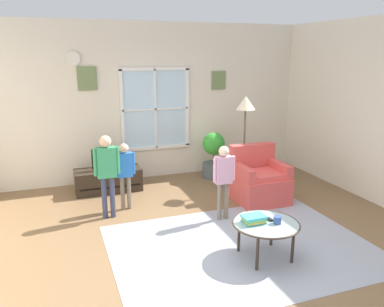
{
  "coord_description": "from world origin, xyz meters",
  "views": [
    {
      "loc": [
        -1.73,
        -3.88,
        2.28
      ],
      "look_at": [
        -0.17,
        0.43,
        1.1
      ],
      "focal_mm": 36.3,
      "sensor_mm": 36.0,
      "label": 1
    }
  ],
  "objects_px": {
    "armchair": "(259,181)",
    "coffee_table": "(266,225)",
    "person_blue_shirt": "(125,169)",
    "person_green_shirt": "(107,167)",
    "potted_plant_by_window": "(214,154)",
    "cup": "(277,220)",
    "television": "(107,158)",
    "floor_lamp": "(245,112)",
    "tv_stand": "(108,180)",
    "book_stack": "(254,219)",
    "person_pink_shirt": "(223,174)",
    "remote_near_books": "(268,219)"
  },
  "relations": [
    {
      "from": "floor_lamp",
      "to": "book_stack",
      "type": "bearing_deg",
      "value": -114.43
    },
    {
      "from": "remote_near_books",
      "to": "floor_lamp",
      "type": "bearing_deg",
      "value": 70.2
    },
    {
      "from": "tv_stand",
      "to": "armchair",
      "type": "height_order",
      "value": "armchair"
    },
    {
      "from": "tv_stand",
      "to": "cup",
      "type": "height_order",
      "value": "cup"
    },
    {
      "from": "armchair",
      "to": "coffee_table",
      "type": "distance_m",
      "value": 1.8
    },
    {
      "from": "coffee_table",
      "to": "person_pink_shirt",
      "type": "bearing_deg",
      "value": 90.99
    },
    {
      "from": "television",
      "to": "armchair",
      "type": "bearing_deg",
      "value": -30.18
    },
    {
      "from": "person_blue_shirt",
      "to": "floor_lamp",
      "type": "bearing_deg",
      "value": 5.03
    },
    {
      "from": "book_stack",
      "to": "armchair",
      "type": "bearing_deg",
      "value": 58.56
    },
    {
      "from": "coffee_table",
      "to": "cup",
      "type": "xyz_separation_m",
      "value": [
        0.11,
        -0.06,
        0.07
      ]
    },
    {
      "from": "television",
      "to": "person_blue_shirt",
      "type": "relative_size",
      "value": 0.5
    },
    {
      "from": "person_green_shirt",
      "to": "coffee_table",
      "type": "bearing_deg",
      "value": -48.85
    },
    {
      "from": "potted_plant_by_window",
      "to": "armchair",
      "type": "bearing_deg",
      "value": -81.19
    },
    {
      "from": "remote_near_books",
      "to": "coffee_table",
      "type": "bearing_deg",
      "value": -135.25
    },
    {
      "from": "television",
      "to": "coffee_table",
      "type": "distance_m",
      "value": 3.18
    },
    {
      "from": "book_stack",
      "to": "person_green_shirt",
      "type": "xyz_separation_m",
      "value": [
        -1.39,
        1.69,
        0.28
      ]
    },
    {
      "from": "cup",
      "to": "person_green_shirt",
      "type": "distance_m",
      "value": 2.44
    },
    {
      "from": "tv_stand",
      "to": "person_blue_shirt",
      "type": "height_order",
      "value": "person_blue_shirt"
    },
    {
      "from": "person_pink_shirt",
      "to": "floor_lamp",
      "type": "bearing_deg",
      "value": 50.43
    },
    {
      "from": "book_stack",
      "to": "person_pink_shirt",
      "type": "xyz_separation_m",
      "value": [
        0.11,
        1.08,
        0.2
      ]
    },
    {
      "from": "book_stack",
      "to": "potted_plant_by_window",
      "type": "height_order",
      "value": "potted_plant_by_window"
    },
    {
      "from": "armchair",
      "to": "book_stack",
      "type": "bearing_deg",
      "value": -121.44
    },
    {
      "from": "armchair",
      "to": "person_pink_shirt",
      "type": "relative_size",
      "value": 0.82
    },
    {
      "from": "person_green_shirt",
      "to": "potted_plant_by_window",
      "type": "relative_size",
      "value": 1.39
    },
    {
      "from": "potted_plant_by_window",
      "to": "book_stack",
      "type": "bearing_deg",
      "value": -104.28
    },
    {
      "from": "cup",
      "to": "armchair",
      "type": "bearing_deg",
      "value": 66.94
    },
    {
      "from": "television",
      "to": "armchair",
      "type": "xyz_separation_m",
      "value": [
        2.18,
        -1.27,
        -0.25
      ]
    },
    {
      "from": "television",
      "to": "book_stack",
      "type": "bearing_deg",
      "value": -66.32
    },
    {
      "from": "tv_stand",
      "to": "person_blue_shirt",
      "type": "relative_size",
      "value": 1.09
    },
    {
      "from": "potted_plant_by_window",
      "to": "person_blue_shirt",
      "type": "bearing_deg",
      "value": -151.9
    },
    {
      "from": "coffee_table",
      "to": "person_green_shirt",
      "type": "bearing_deg",
      "value": 131.15
    },
    {
      "from": "cup",
      "to": "person_blue_shirt",
      "type": "xyz_separation_m",
      "value": [
        -1.34,
        2.02,
        0.17
      ]
    },
    {
      "from": "television",
      "to": "coffee_table",
      "type": "height_order",
      "value": "television"
    },
    {
      "from": "coffee_table",
      "to": "person_green_shirt",
      "type": "relative_size",
      "value": 0.64
    },
    {
      "from": "person_blue_shirt",
      "to": "person_green_shirt",
      "type": "distance_m",
      "value": 0.38
    },
    {
      "from": "book_stack",
      "to": "cup",
      "type": "bearing_deg",
      "value": -23.6
    },
    {
      "from": "book_stack",
      "to": "person_green_shirt",
      "type": "bearing_deg",
      "value": 129.44
    },
    {
      "from": "cup",
      "to": "floor_lamp",
      "type": "xyz_separation_m",
      "value": [
        0.71,
        2.2,
        0.88
      ]
    },
    {
      "from": "coffee_table",
      "to": "book_stack",
      "type": "bearing_deg",
      "value": 159.05
    },
    {
      "from": "person_blue_shirt",
      "to": "person_pink_shirt",
      "type": "bearing_deg",
      "value": -34.62
    },
    {
      "from": "person_pink_shirt",
      "to": "person_blue_shirt",
      "type": "distance_m",
      "value": 1.47
    },
    {
      "from": "television",
      "to": "floor_lamp",
      "type": "xyz_separation_m",
      "value": [
        2.19,
        -0.72,
        0.77
      ]
    },
    {
      "from": "tv_stand",
      "to": "coffee_table",
      "type": "bearing_deg",
      "value": -64.55
    },
    {
      "from": "remote_near_books",
      "to": "person_green_shirt",
      "type": "xyz_separation_m",
      "value": [
        -1.6,
        1.66,
        0.32
      ]
    },
    {
      "from": "television",
      "to": "person_green_shirt",
      "type": "bearing_deg",
      "value": -97.75
    },
    {
      "from": "book_stack",
      "to": "floor_lamp",
      "type": "height_order",
      "value": "floor_lamp"
    },
    {
      "from": "person_pink_shirt",
      "to": "person_blue_shirt",
      "type": "relative_size",
      "value": 1.05
    },
    {
      "from": "coffee_table",
      "to": "person_pink_shirt",
      "type": "distance_m",
      "value": 1.16
    },
    {
      "from": "armchair",
      "to": "coffee_table",
      "type": "bearing_deg",
      "value": -117.05
    },
    {
      "from": "remote_near_books",
      "to": "person_blue_shirt",
      "type": "distance_m",
      "value": 2.31
    }
  ]
}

